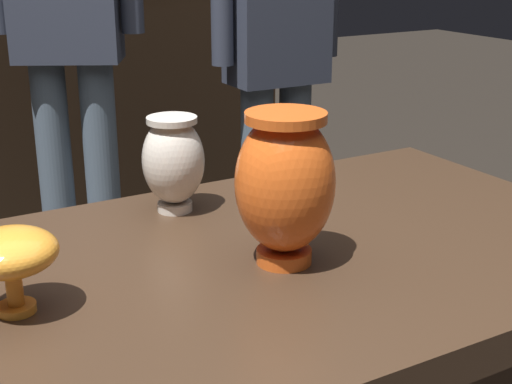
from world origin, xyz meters
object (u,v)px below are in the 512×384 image
Objects in this scene: vase_centerpiece at (285,183)px; visitor_near_right at (277,41)px; vase_left_accent at (173,160)px; visitor_center_back at (65,4)px; vase_tall_behind at (11,256)px.

visitor_near_right is (0.80, 1.32, -0.02)m from vase_centerpiece.
visitor_center_back reaches higher than vase_left_accent.
visitor_near_right reaches higher than vase_centerpiece.
visitor_near_right is (1.14, 1.29, 0.02)m from vase_tall_behind.
visitor_near_right is (0.84, 1.06, 0.01)m from vase_left_accent.
visitor_near_right is at bearing 48.39° from vase_tall_behind.
vase_left_accent is 0.10× the size of visitor_near_right.
vase_centerpiece is at bearing -79.99° from vase_left_accent.
vase_tall_behind is 1.72m from visitor_near_right.
vase_centerpiece is 0.12× the size of visitor_center_back.
vase_centerpiece is 1.52m from visitor_center_back.
vase_left_accent is at bearing 52.50° from visitor_near_right.
visitor_center_back reaches higher than visitor_near_right.
vase_left_accent reaches higher than vase_tall_behind.
vase_centerpiece is 1.34× the size of vase_left_accent.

